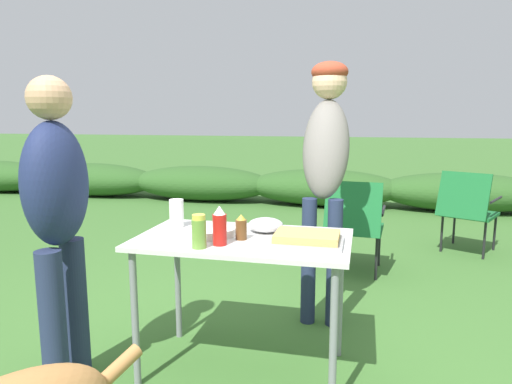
{
  "coord_description": "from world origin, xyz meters",
  "views": [
    {
      "loc": [
        0.59,
        -2.21,
        1.36
      ],
      "look_at": [
        -0.06,
        0.53,
        0.89
      ],
      "focal_mm": 32.0,
      "sensor_mm": 36.0,
      "label": 1
    }
  ],
  "objects_px": {
    "standing_person_in_gray_fleece": "(326,152)",
    "camp_chair_near_hedge": "(467,208)",
    "plate_stack": "(211,231)",
    "paper_cup_stack": "(177,213)",
    "food_tray": "(307,238)",
    "standing_person_in_dark_puffer": "(57,209)",
    "camp_chair_green_behind_table": "(354,222)",
    "mixing_bowl": "(266,225)",
    "ketchup_bottle": "(220,226)",
    "beer_bottle": "(242,228)",
    "relish_jar": "(199,232)",
    "folding_table": "(243,252)"
  },
  "relations": [
    {
      "from": "paper_cup_stack",
      "to": "food_tray",
      "type": "bearing_deg",
      "value": -13.07
    },
    {
      "from": "standing_person_in_gray_fleece",
      "to": "camp_chair_near_hedge",
      "type": "height_order",
      "value": "standing_person_in_gray_fleece"
    },
    {
      "from": "mixing_bowl",
      "to": "folding_table",
      "type": "bearing_deg",
      "value": -120.87
    },
    {
      "from": "camp_chair_green_behind_table",
      "to": "camp_chair_near_hedge",
      "type": "height_order",
      "value": "same"
    },
    {
      "from": "mixing_bowl",
      "to": "relish_jar",
      "type": "distance_m",
      "value": 0.45
    },
    {
      "from": "paper_cup_stack",
      "to": "relish_jar",
      "type": "bearing_deg",
      "value": -53.65
    },
    {
      "from": "standing_person_in_gray_fleece",
      "to": "standing_person_in_dark_puffer",
      "type": "xyz_separation_m",
      "value": [
        -1.18,
        -1.14,
        -0.21
      ]
    },
    {
      "from": "plate_stack",
      "to": "paper_cup_stack",
      "type": "bearing_deg",
      "value": 152.7
    },
    {
      "from": "folding_table",
      "to": "standing_person_in_dark_puffer",
      "type": "height_order",
      "value": "standing_person_in_dark_puffer"
    },
    {
      "from": "relish_jar",
      "to": "camp_chair_near_hedge",
      "type": "height_order",
      "value": "relish_jar"
    },
    {
      "from": "ketchup_bottle",
      "to": "camp_chair_green_behind_table",
      "type": "xyz_separation_m",
      "value": [
        0.61,
        1.85,
        -0.36
      ]
    },
    {
      "from": "folding_table",
      "to": "camp_chair_near_hedge",
      "type": "xyz_separation_m",
      "value": [
        1.61,
        2.58,
        -0.2
      ]
    },
    {
      "from": "mixing_bowl",
      "to": "standing_person_in_gray_fleece",
      "type": "relative_size",
      "value": 0.11
    },
    {
      "from": "folding_table",
      "to": "standing_person_in_gray_fleece",
      "type": "bearing_deg",
      "value": 66.33
    },
    {
      "from": "camp_chair_green_behind_table",
      "to": "standing_person_in_gray_fleece",
      "type": "bearing_deg",
      "value": -96.79
    },
    {
      "from": "folding_table",
      "to": "ketchup_bottle",
      "type": "bearing_deg",
      "value": -114.67
    },
    {
      "from": "folding_table",
      "to": "camp_chair_near_hedge",
      "type": "bearing_deg",
      "value": 58.06
    },
    {
      "from": "camp_chair_green_behind_table",
      "to": "food_tray",
      "type": "bearing_deg",
      "value": -91.63
    },
    {
      "from": "food_tray",
      "to": "standing_person_in_dark_puffer",
      "type": "xyz_separation_m",
      "value": [
        -1.17,
        -0.3,
        0.15
      ]
    },
    {
      "from": "food_tray",
      "to": "folding_table",
      "type": "bearing_deg",
      "value": 172.5
    },
    {
      "from": "food_tray",
      "to": "camp_chair_green_behind_table",
      "type": "xyz_separation_m",
      "value": [
        0.2,
        1.74,
        -0.3
      ]
    },
    {
      "from": "food_tray",
      "to": "paper_cup_stack",
      "type": "bearing_deg",
      "value": 166.93
    },
    {
      "from": "plate_stack",
      "to": "ketchup_bottle",
      "type": "relative_size",
      "value": 1.33
    },
    {
      "from": "relish_jar",
      "to": "folding_table",
      "type": "bearing_deg",
      "value": 56.79
    },
    {
      "from": "mixing_bowl",
      "to": "standing_person_in_dark_puffer",
      "type": "bearing_deg",
      "value": -151.88
    },
    {
      "from": "standing_person_in_dark_puffer",
      "to": "beer_bottle",
      "type": "bearing_deg",
      "value": -75.89
    },
    {
      "from": "ketchup_bottle",
      "to": "relish_jar",
      "type": "height_order",
      "value": "ketchup_bottle"
    },
    {
      "from": "relish_jar",
      "to": "camp_chair_near_hedge",
      "type": "relative_size",
      "value": 0.19
    },
    {
      "from": "relish_jar",
      "to": "food_tray",
      "type": "bearing_deg",
      "value": 21.33
    },
    {
      "from": "ketchup_bottle",
      "to": "standing_person_in_dark_puffer",
      "type": "height_order",
      "value": "standing_person_in_dark_puffer"
    },
    {
      "from": "beer_bottle",
      "to": "ketchup_bottle",
      "type": "bearing_deg",
      "value": -122.9
    },
    {
      "from": "food_tray",
      "to": "plate_stack",
      "type": "height_order",
      "value": "food_tray"
    },
    {
      "from": "plate_stack",
      "to": "standing_person_in_gray_fleece",
      "type": "relative_size",
      "value": 0.15
    },
    {
      "from": "paper_cup_stack",
      "to": "standing_person_in_dark_puffer",
      "type": "relative_size",
      "value": 0.1
    },
    {
      "from": "plate_stack",
      "to": "beer_bottle",
      "type": "relative_size",
      "value": 1.97
    },
    {
      "from": "standing_person_in_gray_fleece",
      "to": "camp_chair_green_behind_table",
      "type": "height_order",
      "value": "standing_person_in_gray_fleece"
    },
    {
      "from": "food_tray",
      "to": "beer_bottle",
      "type": "bearing_deg",
      "value": 179.58
    },
    {
      "from": "mixing_bowl",
      "to": "ketchup_bottle",
      "type": "xyz_separation_m",
      "value": [
        -0.16,
        -0.31,
        0.06
      ]
    },
    {
      "from": "relish_jar",
      "to": "camp_chair_green_behind_table",
      "type": "bearing_deg",
      "value": 70.33
    },
    {
      "from": "paper_cup_stack",
      "to": "beer_bottle",
      "type": "relative_size",
      "value": 1.21
    },
    {
      "from": "camp_chair_green_behind_table",
      "to": "beer_bottle",
      "type": "bearing_deg",
      "value": -102.15
    },
    {
      "from": "paper_cup_stack",
      "to": "camp_chair_near_hedge",
      "type": "distance_m",
      "value": 3.2
    },
    {
      "from": "mixing_bowl",
      "to": "standing_person_in_gray_fleece",
      "type": "bearing_deg",
      "value": 68.05
    },
    {
      "from": "relish_jar",
      "to": "camp_chair_near_hedge",
      "type": "distance_m",
      "value": 3.34
    },
    {
      "from": "plate_stack",
      "to": "camp_chair_near_hedge",
      "type": "height_order",
      "value": "camp_chair_near_hedge"
    },
    {
      "from": "paper_cup_stack",
      "to": "beer_bottle",
      "type": "height_order",
      "value": "paper_cup_stack"
    },
    {
      "from": "ketchup_bottle",
      "to": "mixing_bowl",
      "type": "bearing_deg",
      "value": 62.33
    },
    {
      "from": "camp_chair_green_behind_table",
      "to": "folding_table",
      "type": "bearing_deg",
      "value": -102.65
    },
    {
      "from": "paper_cup_stack",
      "to": "ketchup_bottle",
      "type": "relative_size",
      "value": 0.81
    },
    {
      "from": "paper_cup_stack",
      "to": "camp_chair_near_hedge",
      "type": "relative_size",
      "value": 0.19
    }
  ]
}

